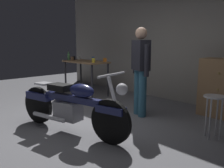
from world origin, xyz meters
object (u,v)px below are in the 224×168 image
at_px(person_standing, 141,68).
at_px(wooden_dresser, 223,88).
at_px(mug_blue_enamel, 93,59).
at_px(mug_orange_travel, 105,60).
at_px(motorcycle, 71,105).
at_px(mug_white_ceramic, 79,58).
at_px(mug_yellow_tall, 93,60).
at_px(bottle, 69,57).
at_px(shop_stool, 214,105).
at_px(mug_brown_stoneware, 72,59).
at_px(mug_black_matte, 74,58).

distance_m(person_standing, wooden_dresser, 1.59).
bearing_deg(mug_blue_enamel, mug_orange_travel, -1.86).
bearing_deg(motorcycle, mug_white_ceramic, 130.41).
bearing_deg(wooden_dresser, motorcycle, -116.38).
relative_size(mug_orange_travel, mug_yellow_tall, 1.06).
relative_size(mug_white_ceramic, bottle, 0.44).
distance_m(wooden_dresser, mug_white_ceramic, 3.95).
bearing_deg(mug_yellow_tall, shop_stool, -5.36).
bearing_deg(mug_brown_stoneware, person_standing, -4.78).
xyz_separation_m(person_standing, wooden_dresser, (1.12, 1.07, -0.38)).
distance_m(mug_blue_enamel, bottle, 0.70).
bearing_deg(wooden_dresser, mug_blue_enamel, -172.31).
xyz_separation_m(shop_stool, mug_white_ceramic, (-4.26, 0.64, 0.45)).
bearing_deg(mug_orange_travel, mug_blue_enamel, 178.14).
bearing_deg(person_standing, motorcycle, 108.15).
bearing_deg(wooden_dresser, shop_stool, -72.62).
relative_size(mug_white_ceramic, mug_yellow_tall, 0.92).
bearing_deg(mug_black_matte, mug_yellow_tall, -8.20).
bearing_deg(bottle, wooden_dresser, 12.43).
bearing_deg(bottle, mug_brown_stoneware, 2.54).
xyz_separation_m(wooden_dresser, mug_blue_enamel, (-3.31, -0.45, 0.40)).
distance_m(shop_stool, bottle, 4.27).
distance_m(mug_white_ceramic, mug_black_matte, 0.20).
height_order(motorcycle, mug_orange_travel, motorcycle).
relative_size(motorcycle, mug_black_matte, 17.44).
height_order(shop_stool, wooden_dresser, wooden_dresser).
xyz_separation_m(person_standing, mug_brown_stoneware, (-2.60, 0.22, 0.03)).
xyz_separation_m(mug_black_matte, bottle, (-0.02, -0.16, 0.05)).
xyz_separation_m(wooden_dresser, mug_white_ceramic, (-3.90, -0.50, 0.40)).
distance_m(shop_stool, mug_brown_stoneware, 4.11).
bearing_deg(mug_black_matte, mug_blue_enamel, 24.60).
bearing_deg(mug_white_ceramic, person_standing, -11.41).
distance_m(person_standing, mug_orange_travel, 1.80).
xyz_separation_m(person_standing, bottle, (-2.76, 0.21, 0.07)).
distance_m(motorcycle, wooden_dresser, 2.85).
bearing_deg(mug_black_matte, shop_stool, -6.08).
bearing_deg(mug_black_matte, wooden_dresser, 10.26).
relative_size(wooden_dresser, mug_blue_enamel, 10.30).
distance_m(motorcycle, bottle, 3.16).
bearing_deg(mug_white_ceramic, wooden_dresser, 7.37).
bearing_deg(mug_orange_travel, mug_white_ceramic, -177.80).
bearing_deg(mug_orange_travel, mug_yellow_tall, -87.32).
bearing_deg(motorcycle, mug_black_matte, 132.74).
xyz_separation_m(person_standing, mug_black_matte, (-2.74, 0.37, 0.03)).
relative_size(motorcycle, wooden_dresser, 1.96).
distance_m(person_standing, bottle, 2.77).
height_order(person_standing, mug_black_matte, person_standing).
distance_m(mug_white_ceramic, mug_orange_travel, 1.08).
xyz_separation_m(mug_blue_enamel, mug_yellow_tall, (0.51, -0.40, 0.01)).
bearing_deg(mug_black_matte, mug_orange_travel, 12.73).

